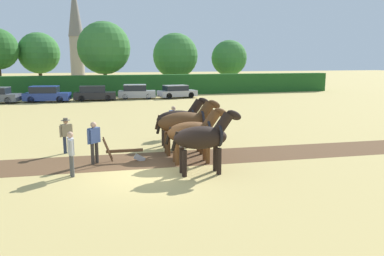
% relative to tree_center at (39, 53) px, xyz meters
% --- Properties ---
extents(ground_plane, '(240.00, 240.00, 0.00)m').
position_rel_tree_center_xyz_m(ground_plane, '(7.10, -38.10, -5.01)').
color(ground_plane, tan).
extents(plowed_furrow_strip, '(32.31, 4.79, 0.01)m').
position_rel_tree_center_xyz_m(plowed_furrow_strip, '(4.29, -35.97, -5.00)').
color(plowed_furrow_strip, brown).
rests_on(plowed_furrow_strip, ground).
extents(hedgerow, '(59.54, 1.56, 2.42)m').
position_rel_tree_center_xyz_m(hedgerow, '(7.10, -6.48, -3.79)').
color(hedgerow, '#1E511E').
rests_on(hedgerow, ground).
extents(tree_center, '(5.11, 5.11, 7.58)m').
position_rel_tree_center_xyz_m(tree_center, '(0.00, 0.00, 0.00)').
color(tree_center, '#423323').
rests_on(tree_center, ground).
extents(tree_center_right, '(6.54, 6.54, 8.92)m').
position_rel_tree_center_xyz_m(tree_center_right, '(7.86, -2.40, 0.63)').
color(tree_center_right, '#4C3823').
rests_on(tree_center_right, ground).
extents(tree_right, '(6.18, 6.18, 7.84)m').
position_rel_tree_center_xyz_m(tree_right, '(17.56, -0.25, -0.26)').
color(tree_right, '#423323').
rests_on(tree_right, ground).
extents(tree_far_right, '(5.01, 5.01, 6.96)m').
position_rel_tree_center_xyz_m(tree_far_right, '(25.18, -1.11, -0.56)').
color(tree_far_right, '#4C3823').
rests_on(tree_far_right, ground).
extents(church_spire, '(3.06, 3.06, 19.87)m').
position_rel_tree_center_xyz_m(church_spire, '(4.37, 31.33, 5.39)').
color(church_spire, gray).
rests_on(church_spire, ground).
extents(draft_horse_lead_left, '(2.70, 1.01, 2.41)m').
position_rel_tree_center_xyz_m(draft_horse_lead_left, '(9.07, -38.62, -3.65)').
color(draft_horse_lead_left, black).
rests_on(draft_horse_lead_left, ground).
extents(draft_horse_lead_right, '(2.66, 1.06, 2.30)m').
position_rel_tree_center_xyz_m(draft_horse_lead_right, '(9.17, -37.08, -3.75)').
color(draft_horse_lead_right, brown).
rests_on(draft_horse_lead_right, ground).
extents(draft_horse_trail_left, '(2.96, 1.17, 2.46)m').
position_rel_tree_center_xyz_m(draft_horse_trail_left, '(9.27, -35.54, -3.60)').
color(draft_horse_trail_left, '#513319').
rests_on(draft_horse_trail_left, ground).
extents(draft_horse_trail_right, '(2.77, 1.08, 2.42)m').
position_rel_tree_center_xyz_m(draft_horse_trail_right, '(9.39, -34.00, -3.69)').
color(draft_horse_trail_right, black).
rests_on(draft_horse_trail_right, ground).
extents(plow, '(1.73, 0.49, 1.13)m').
position_rel_tree_center_xyz_m(plow, '(6.61, -36.13, -4.68)').
color(plow, '#4C331E').
rests_on(plow, ground).
extents(farmer_at_plow, '(0.53, 0.49, 1.71)m').
position_rel_tree_center_xyz_m(farmer_at_plow, '(5.28, -36.12, -4.01)').
color(farmer_at_plow, '#38332D').
rests_on(farmer_at_plow, ground).
extents(farmer_beside_team, '(0.43, 0.60, 1.72)m').
position_rel_tree_center_xyz_m(farmer_beside_team, '(9.55, -32.01, -4.00)').
color(farmer_beside_team, '#28334C').
rests_on(farmer_beside_team, ground).
extents(farmer_onlooker_left, '(0.25, 0.66, 1.63)m').
position_rel_tree_center_xyz_m(farmer_onlooker_left, '(4.43, -37.60, -4.06)').
color(farmer_onlooker_left, '#4C4C4C').
rests_on(farmer_onlooker_left, ground).
extents(farmer_onlooker_right, '(0.56, 0.40, 1.59)m').
position_rel_tree_center_xyz_m(farmer_onlooker_right, '(4.15, -33.95, -4.09)').
color(farmer_onlooker_right, '#28334C').
rests_on(farmer_onlooker_right, ground).
extents(parked_car_left, '(4.61, 2.42, 1.60)m').
position_rel_tree_center_xyz_m(parked_car_left, '(1.50, -11.24, -4.24)').
color(parked_car_left, navy).
rests_on(parked_car_left, ground).
extents(parked_car_center_left, '(4.35, 2.08, 1.51)m').
position_rel_tree_center_xyz_m(parked_car_center_left, '(6.15, -11.10, -4.28)').
color(parked_car_center_left, black).
rests_on(parked_car_center_left, ground).
extents(parked_car_center, '(4.19, 2.33, 1.55)m').
position_rel_tree_center_xyz_m(parked_car_center, '(10.60, -10.63, -4.27)').
color(parked_car_center, '#9E9EA8').
rests_on(parked_car_center, ground).
extents(parked_car_center_right, '(4.40, 2.38, 1.42)m').
position_rel_tree_center_xyz_m(parked_car_center_right, '(15.03, -10.95, -4.31)').
color(parked_car_center_right, '#9E9EA8').
rests_on(parked_car_center_right, ground).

